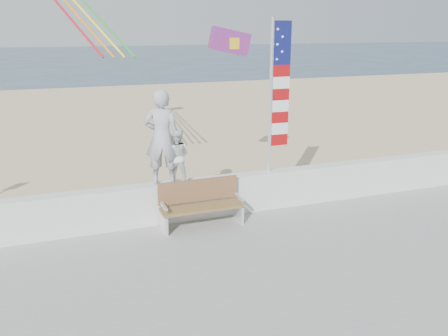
{
  "coord_description": "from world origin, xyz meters",
  "views": [
    {
      "loc": [
        -3.28,
        -7.7,
        4.37
      ],
      "look_at": [
        0.2,
        1.8,
        1.35
      ],
      "focal_mm": 38.0,
      "sensor_mm": 36.0,
      "label": 1
    }
  ],
  "objects": [
    {
      "name": "sand",
      "position": [
        0.0,
        9.0,
        0.04
      ],
      "size": [
        90.0,
        40.0,
        0.08
      ],
      "primitive_type": "cube",
      "color": "beige",
      "rests_on": "ground"
    },
    {
      "name": "parafoil_kite",
      "position": [
        1.29,
        4.28,
        4.0
      ],
      "size": [
        1.14,
        0.32,
        0.78
      ],
      "color": "red",
      "rests_on": "ground"
    },
    {
      "name": "ground",
      "position": [
        0.0,
        0.0,
        0.0
      ],
      "size": [
        220.0,
        220.0,
        0.0
      ],
      "primitive_type": "plane",
      "color": "#293D53",
      "rests_on": "ground"
    },
    {
      "name": "child",
      "position": [
        -0.82,
        2.0,
        1.67
      ],
      "size": [
        0.71,
        0.65,
        1.19
      ],
      "primitive_type": "imported",
      "rotation": [
        0.0,
        0.0,
        2.72
      ],
      "color": "silver",
      "rests_on": "seawall"
    },
    {
      "name": "seawall",
      "position": [
        0.0,
        2.0,
        0.63
      ],
      "size": [
        30.0,
        0.35,
        0.9
      ],
      "primitive_type": "cube",
      "color": "silver",
      "rests_on": "boardwalk"
    },
    {
      "name": "flag",
      "position": [
        1.53,
        2.0,
        2.99
      ],
      "size": [
        0.5,
        0.08,
        3.5
      ],
      "color": "white",
      "rests_on": "seawall"
    },
    {
      "name": "adult",
      "position": [
        -1.13,
        2.0,
        2.11
      ],
      "size": [
        0.87,
        0.71,
        2.06
      ],
      "primitive_type": "imported",
      "rotation": [
        0.0,
        0.0,
        2.81
      ],
      "color": "#A4A4A9",
      "rests_on": "seawall"
    },
    {
      "name": "bench",
      "position": [
        -0.43,
        1.55,
        0.69
      ],
      "size": [
        1.8,
        0.57,
        1.0
      ],
      "color": "olive",
      "rests_on": "boardwalk"
    }
  ]
}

